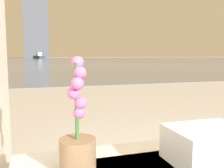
% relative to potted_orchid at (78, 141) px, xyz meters
% --- Properties ---
extents(potted_orchid, '(0.12, 0.12, 0.36)m').
position_rel_potted_orchid_xyz_m(potted_orchid, '(0.00, 0.00, 0.00)').
color(potted_orchid, '#8C6B4C').
rests_on(potted_orchid, bathtub).
extents(towel_stack, '(0.26, 0.20, 0.12)m').
position_rel_potted_orchid_xyz_m(towel_stack, '(0.43, -0.06, -0.04)').
color(towel_stack, white).
rests_on(towel_stack, bathtub).
extents(harbor_water, '(180.00, 110.00, 0.01)m').
position_rel_potted_orchid_xyz_m(harbor_water, '(0.70, 61.15, -0.59)').
color(harbor_water, slate).
rests_on(harbor_water, ground_plane).
extents(harbor_boat_0, '(3.29, 5.11, 1.81)m').
position_rel_potted_orchid_xyz_m(harbor_boat_0, '(0.85, 75.79, 0.05)').
color(harbor_boat_0, navy).
rests_on(harbor_boat_0, harbor_water).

